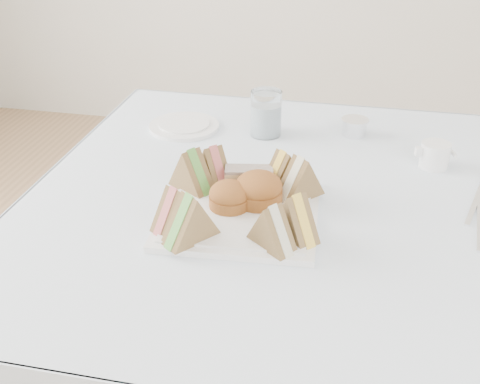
% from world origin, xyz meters
% --- Properties ---
extents(table, '(0.90, 0.90, 0.74)m').
position_xyz_m(table, '(0.00, 0.00, 0.37)').
color(table, brown).
rests_on(table, floor).
extents(tablecloth, '(1.02, 1.02, 0.01)m').
position_xyz_m(tablecloth, '(0.00, 0.00, 0.74)').
color(tablecloth, white).
rests_on(tablecloth, table).
extents(serving_plate, '(0.30, 0.30, 0.01)m').
position_xyz_m(serving_plate, '(-0.09, -0.09, 0.75)').
color(serving_plate, white).
rests_on(serving_plate, tablecloth).
extents(sandwich_fl_a, '(0.08, 0.09, 0.08)m').
position_xyz_m(sandwich_fl_a, '(-0.18, -0.16, 0.80)').
color(sandwich_fl_a, olive).
rests_on(sandwich_fl_a, serving_plate).
extents(sandwich_fl_b, '(0.09, 0.10, 0.09)m').
position_xyz_m(sandwich_fl_b, '(-0.15, -0.20, 0.80)').
color(sandwich_fl_b, olive).
rests_on(sandwich_fl_b, serving_plate).
extents(sandwich_fr_a, '(0.09, 0.09, 0.08)m').
position_xyz_m(sandwich_fr_a, '(0.02, -0.15, 0.80)').
color(sandwich_fr_a, olive).
rests_on(sandwich_fr_a, serving_plate).
extents(sandwich_fr_b, '(0.09, 0.08, 0.08)m').
position_xyz_m(sandwich_fr_b, '(-0.01, -0.19, 0.80)').
color(sandwich_fr_b, olive).
rests_on(sandwich_fr_b, serving_plate).
extents(sandwich_bl_a, '(0.10, 0.09, 0.08)m').
position_xyz_m(sandwich_bl_a, '(-0.19, -0.03, 0.80)').
color(sandwich_bl_a, olive).
rests_on(sandwich_bl_a, serving_plate).
extents(sandwich_bl_b, '(0.09, 0.09, 0.08)m').
position_xyz_m(sandwich_bl_b, '(-0.16, 0.01, 0.80)').
color(sandwich_bl_b, olive).
rests_on(sandwich_bl_b, serving_plate).
extents(sandwich_br_a, '(0.09, 0.10, 0.08)m').
position_xyz_m(sandwich_br_a, '(0.01, -0.02, 0.80)').
color(sandwich_br_a, olive).
rests_on(sandwich_br_a, serving_plate).
extents(sandwich_br_b, '(0.09, 0.09, 0.08)m').
position_xyz_m(sandwich_br_b, '(-0.02, 0.02, 0.80)').
color(sandwich_br_b, olive).
rests_on(sandwich_br_b, serving_plate).
extents(scone_left, '(0.08, 0.08, 0.05)m').
position_xyz_m(scone_left, '(-0.11, -0.09, 0.78)').
color(scone_left, '#A2602A').
rests_on(scone_left, serving_plate).
extents(scone_right, '(0.12, 0.12, 0.06)m').
position_xyz_m(scone_right, '(-0.06, -0.06, 0.79)').
color(scone_right, '#A2602A').
rests_on(scone_right, serving_plate).
extents(pastry_slice, '(0.10, 0.05, 0.04)m').
position_xyz_m(pastry_slice, '(-0.09, -0.01, 0.78)').
color(pastry_slice, beige).
rests_on(pastry_slice, serving_plate).
extents(side_plate, '(0.20, 0.20, 0.01)m').
position_xyz_m(side_plate, '(-0.30, 0.27, 0.75)').
color(side_plate, white).
rests_on(side_plate, tablecloth).
extents(water_glass, '(0.08, 0.08, 0.11)m').
position_xyz_m(water_glass, '(-0.10, 0.28, 0.80)').
color(water_glass, white).
rests_on(water_glass, tablecloth).
extents(tea_strainer, '(0.08, 0.08, 0.04)m').
position_xyz_m(tea_strainer, '(0.10, 0.32, 0.76)').
color(tea_strainer, white).
rests_on(tea_strainer, tablecloth).
extents(fork, '(0.06, 0.17, 0.00)m').
position_xyz_m(fork, '(0.34, 0.04, 0.75)').
color(fork, white).
rests_on(fork, tablecloth).
extents(creamer_jug, '(0.08, 0.08, 0.05)m').
position_xyz_m(creamer_jug, '(0.27, 0.19, 0.77)').
color(creamer_jug, white).
rests_on(creamer_jug, tablecloth).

